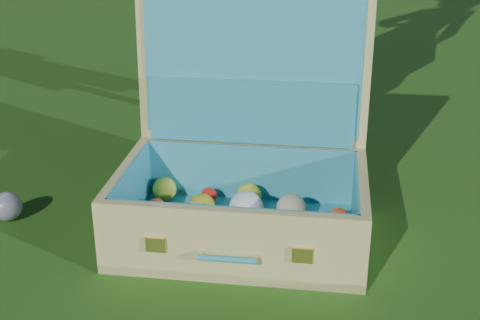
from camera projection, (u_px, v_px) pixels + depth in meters
name	position (u px, v px, depth m)	size (l,w,h in m)	color
ground	(245.00, 222.00, 1.76)	(60.00, 60.00, 0.00)	#215114
stray_ball	(7.00, 206.00, 1.76)	(0.08, 0.08, 0.08)	#4369AE
suitcase	(244.00, 166.00, 1.68)	(0.67, 0.55, 0.59)	#DECA77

